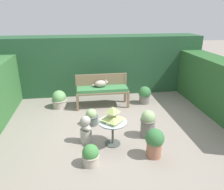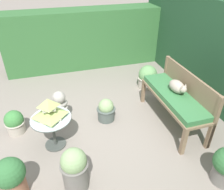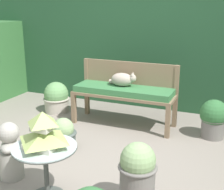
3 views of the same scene
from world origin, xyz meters
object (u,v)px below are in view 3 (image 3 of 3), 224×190
at_px(cat, 123,79).
at_px(pagoda_birdhouse, 44,132).
at_px(potted_plant_path_edge, 56,98).
at_px(garden_bench, 124,93).
at_px(potted_plant_patio_mid, 137,175).
at_px(garden_bust, 10,152).
at_px(potted_plant_table_far, 214,118).
at_px(patio_table, 45,158).
at_px(potted_plant_table_near, 63,135).

xyz_separation_m(cat, pagoda_birdhouse, (0.04, -1.97, -0.02)).
distance_m(pagoda_birdhouse, potted_plant_path_edge, 2.40).
distance_m(garden_bench, potted_plant_path_edge, 1.23).
bearing_deg(potted_plant_path_edge, potted_plant_patio_mid, -42.75).
height_order(cat, pagoda_birdhouse, pagoda_birdhouse).
xyz_separation_m(garden_bust, potted_plant_table_far, (1.76, 1.81, -0.02)).
relative_size(patio_table, potted_plant_table_far, 1.11).
relative_size(cat, pagoda_birdhouse, 1.16).
height_order(potted_plant_path_edge, potted_plant_patio_mid, potted_plant_patio_mid).
bearing_deg(potted_plant_path_edge, pagoda_birdhouse, -59.39).
height_order(potted_plant_patio_mid, potted_plant_table_far, potted_plant_patio_mid).
relative_size(garden_bust, potted_plant_path_edge, 1.21).
distance_m(garden_bench, cat, 0.19).
relative_size(pagoda_birdhouse, garden_bust, 0.62).
bearing_deg(garden_bench, potted_plant_table_far, 1.93).
relative_size(garden_bench, potted_plant_table_far, 2.84).
xyz_separation_m(potted_plant_path_edge, potted_plant_table_near, (0.83, -1.14, -0.04)).
height_order(garden_bench, pagoda_birdhouse, pagoda_birdhouse).
bearing_deg(potted_plant_table_near, pagoda_birdhouse, -67.26).
distance_m(patio_table, potted_plant_patio_mid, 0.81).
height_order(cat, potted_plant_patio_mid, cat).
bearing_deg(cat, garden_bust, -110.10).
bearing_deg(potted_plant_table_far, garden_bench, -178.07).
height_order(pagoda_birdhouse, potted_plant_table_near, pagoda_birdhouse).
relative_size(cat, potted_plant_table_near, 1.07).
height_order(patio_table, potted_plant_table_near, patio_table).
bearing_deg(patio_table, pagoda_birdhouse, 180.00).
xyz_separation_m(cat, potted_plant_path_edge, (-1.17, 0.06, -0.43)).
height_order(garden_bust, potted_plant_patio_mid, potted_plant_patio_mid).
bearing_deg(potted_plant_path_edge, potted_plant_table_far, -1.60).
bearing_deg(potted_plant_table_far, patio_table, -122.08).
bearing_deg(pagoda_birdhouse, potted_plant_patio_mid, 14.00).
bearing_deg(potted_plant_patio_mid, patio_table, -166.00).
bearing_deg(patio_table, potted_plant_table_far, 57.92).
distance_m(garden_bust, potted_plant_patio_mid, 1.31).
bearing_deg(potted_plant_table_far, pagoda_birdhouse, -122.08).
height_order(potted_plant_table_near, potted_plant_table_far, potted_plant_table_far).
bearing_deg(pagoda_birdhouse, potted_plant_table_far, 57.92).
xyz_separation_m(cat, potted_plant_table_near, (-0.34, -1.08, -0.47)).
bearing_deg(potted_plant_path_edge, cat, -2.93).
bearing_deg(garden_bench, patio_table, -89.90).
xyz_separation_m(garden_bust, potted_plant_path_edge, (-0.68, 1.88, -0.05)).
xyz_separation_m(cat, patio_table, (0.04, -1.97, -0.26)).
bearing_deg(potted_plant_patio_mid, cat, 114.83).
relative_size(potted_plant_path_edge, potted_plant_patio_mid, 0.82).
bearing_deg(patio_table, garden_bust, 163.86).
xyz_separation_m(potted_plant_path_edge, potted_plant_table_far, (2.44, -0.07, 0.04)).
xyz_separation_m(garden_bust, potted_plant_table_near, (0.15, 0.74, -0.09)).
distance_m(garden_bench, pagoda_birdhouse, 1.93).
relative_size(cat, potted_plant_table_far, 0.83).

